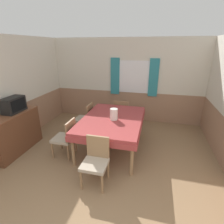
% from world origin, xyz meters
% --- Properties ---
extents(wall_back, '(5.17, 0.10, 2.60)m').
position_xyz_m(wall_back, '(0.01, 4.56, 1.31)').
color(wall_back, silver).
rests_on(wall_back, ground_plane).
extents(wall_left, '(0.05, 4.94, 2.60)m').
position_xyz_m(wall_left, '(-2.41, 2.27, 1.30)').
color(wall_left, silver).
rests_on(wall_left, ground_plane).
extents(dining_table, '(1.39, 1.96, 0.78)m').
position_xyz_m(dining_table, '(0.01, 2.69, 0.68)').
color(dining_table, '#9E3838').
rests_on(dining_table, ground_plane).
extents(chair_left_near, '(0.44, 0.44, 0.86)m').
position_xyz_m(chair_left_near, '(-0.90, 2.12, 0.47)').
color(chair_left_near, '#93704C').
rests_on(chair_left_near, ground_plane).
extents(chair_head_window, '(0.44, 0.44, 0.86)m').
position_xyz_m(chair_head_window, '(0.01, 3.88, 0.47)').
color(chair_head_window, '#93704C').
rests_on(chair_head_window, ground_plane).
extents(chair_head_near, '(0.44, 0.44, 0.86)m').
position_xyz_m(chair_head_near, '(0.01, 1.49, 0.47)').
color(chair_head_near, '#93704C').
rests_on(chair_head_near, ground_plane).
extents(chair_left_far, '(0.44, 0.44, 0.86)m').
position_xyz_m(chair_left_far, '(-0.90, 3.25, 0.47)').
color(chair_left_far, '#93704C').
rests_on(chair_left_far, ground_plane).
extents(sideboard, '(0.46, 1.30, 0.93)m').
position_xyz_m(sideboard, '(-2.14, 1.99, 0.48)').
color(sideboard, brown).
rests_on(sideboard, ground_plane).
extents(tv, '(0.29, 0.51, 0.35)m').
position_xyz_m(tv, '(-2.15, 2.13, 1.11)').
color(tv, black).
rests_on(tv, sideboard).
extents(vase, '(0.17, 0.17, 0.26)m').
position_xyz_m(vase, '(0.07, 2.61, 0.91)').
color(vase, silver).
rests_on(vase, dining_table).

